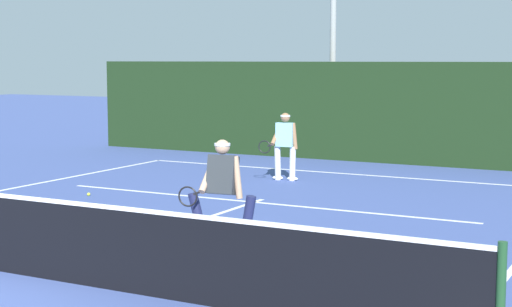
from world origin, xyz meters
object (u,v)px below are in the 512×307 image
player_near (222,189)px  tennis_ball_extra (89,194)px  player_far (285,144)px  tennis_ball (226,175)px

player_near → tennis_ball_extra: player_near is taller
player_near → player_far: 6.76m
player_near → player_far: size_ratio=1.04×
tennis_ball → tennis_ball_extra: same height
player_near → tennis_ball_extra: (-4.69, 2.65, -0.85)m
player_far → tennis_ball_extra: 4.64m
player_near → player_far: player_near is taller
player_near → tennis_ball: (-3.55, 6.26, -0.85)m
player_far → tennis_ball_extra: bearing=49.8°
player_near → player_far: bearing=-79.6°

